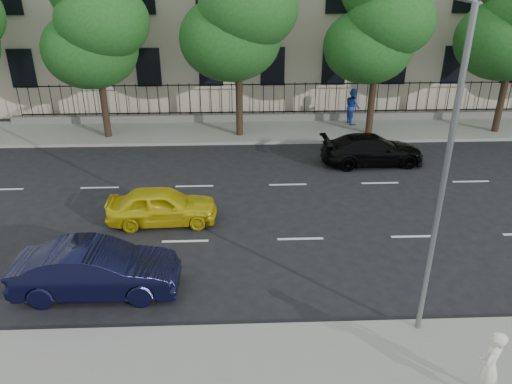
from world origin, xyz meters
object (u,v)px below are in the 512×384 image
black_sedan (372,150)px  woman_near (489,366)px  navy_sedan (96,270)px  yellow_taxi (162,206)px  street_light (440,140)px

black_sedan → woman_near: woman_near is taller
navy_sedan → black_sedan: (10.42, 9.47, -0.08)m
yellow_taxi → black_sedan: (9.08, 5.31, 0.01)m
yellow_taxi → woman_near: woman_near is taller
black_sedan → woman_near: size_ratio=2.64×
yellow_taxi → woman_near: bearing=-138.5°
street_light → woman_near: (0.65, -2.85, -4.09)m
navy_sedan → woman_near: size_ratio=2.59×
navy_sedan → woman_near: woman_near is taller
street_light → woman_near: size_ratio=4.45×
black_sedan → street_light: bearing=168.3°
street_light → black_sedan: street_light is taller
black_sedan → navy_sedan: bearing=129.2°
street_light → black_sedan: bearing=81.4°
yellow_taxi → street_light: bearing=-129.4°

